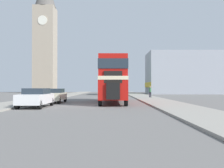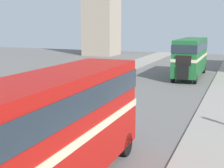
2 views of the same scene
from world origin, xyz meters
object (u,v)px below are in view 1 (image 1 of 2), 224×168
at_px(bus_distant, 114,83).
at_px(pedestrian_walking, 149,91).
at_px(car_parked_near, 35,97).
at_px(church_tower, 44,33).
at_px(car_parked_mid, 54,95).
at_px(double_decker_bus, 112,78).

xyz_separation_m(bus_distant, pedestrian_walking, (4.80, -16.69, -1.52)).
bearing_deg(car_parked_near, church_tower, 104.37).
relative_size(car_parked_mid, pedestrian_walking, 2.54).
relative_size(double_decker_bus, church_tower, 0.32).
bearing_deg(church_tower, car_parked_mid, -73.83).
bearing_deg(car_parked_mid, bus_distant, 77.11).
height_order(bus_distant, car_parked_mid, bus_distant).
distance_m(car_parked_near, pedestrian_walking, 19.21).
height_order(double_decker_bus, pedestrian_walking, double_decker_bus).
bearing_deg(car_parked_mid, double_decker_bus, 0.15).
relative_size(pedestrian_walking, church_tower, 0.05).
relative_size(car_parked_near, pedestrian_walking, 2.82).
xyz_separation_m(car_parked_mid, church_tower, (-13.53, 46.67, 16.48)).
bearing_deg(bus_distant, car_parked_mid, -102.89).
bearing_deg(pedestrian_walking, bus_distant, 106.03).
relative_size(double_decker_bus, car_parked_mid, 2.75).
distance_m(car_parked_near, church_tower, 56.36).
distance_m(bus_distant, pedestrian_walking, 17.43).
relative_size(bus_distant, car_parked_mid, 2.43).
height_order(car_parked_mid, pedestrian_walking, pedestrian_walking).
bearing_deg(car_parked_mid, church_tower, 106.17).
bearing_deg(pedestrian_walking, car_parked_mid, -137.18).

